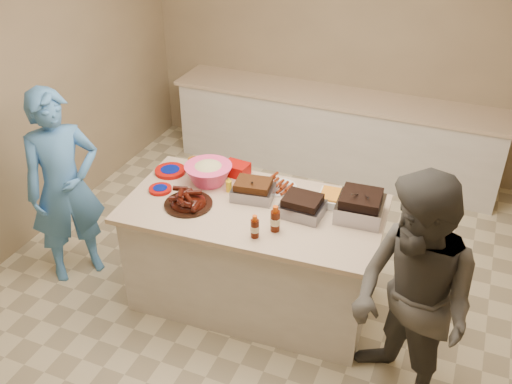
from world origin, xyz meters
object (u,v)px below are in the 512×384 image
at_px(rib_platter, 189,205).
at_px(bbq_bottle_a, 255,237).
at_px(bbq_bottle_b, 275,230).
at_px(guest_blue, 81,269).
at_px(roasting_pan, 359,217).
at_px(coleslaw_bowl, 209,182).
at_px(island, 254,298).
at_px(plastic_cup, 195,169).
at_px(mustard_bottle, 229,191).

distance_m(rib_platter, bbq_bottle_a, 0.63).
bearing_deg(bbq_bottle_b, guest_blue, -179.54).
bearing_deg(guest_blue, bbq_bottle_b, -52.44).
xyz_separation_m(roasting_pan, coleslaw_bowl, (-1.22, 0.02, 0.00)).
relative_size(island, roasting_pan, 5.85).
bearing_deg(bbq_bottle_b, plastic_cup, 149.03).
distance_m(bbq_bottle_b, plastic_cup, 1.07).
height_order(island, bbq_bottle_a, bbq_bottle_a).
xyz_separation_m(coleslaw_bowl, guest_blue, (-1.09, -0.42, -0.91)).
xyz_separation_m(roasting_pan, bbq_bottle_b, (-0.50, -0.39, 0.00)).
xyz_separation_m(island, plastic_cup, (-0.67, 0.33, 0.91)).
xyz_separation_m(island, roasting_pan, (0.75, 0.17, 0.91)).
distance_m(rib_platter, coleslaw_bowl, 0.35).
distance_m(bbq_bottle_b, mustard_bottle, 0.61).
relative_size(coleslaw_bowl, bbq_bottle_a, 2.17).
height_order(rib_platter, plastic_cup, rib_platter).
bearing_deg(coleslaw_bowl, mustard_bottle, -17.31).
bearing_deg(plastic_cup, island, -26.73).
distance_m(island, bbq_bottle_b, 0.96).
bearing_deg(bbq_bottle_b, island, 139.50).
xyz_separation_m(rib_platter, bbq_bottle_a, (0.61, -0.17, 0.00)).
relative_size(coleslaw_bowl, guest_blue, 0.22).
xyz_separation_m(island, coleslaw_bowl, (-0.46, 0.19, 0.91)).
bearing_deg(rib_platter, guest_blue, -176.50).
height_order(island, bbq_bottle_b, bbq_bottle_b).
height_order(rib_platter, bbq_bottle_b, bbq_bottle_b).
bearing_deg(coleslaw_bowl, guest_blue, -158.89).
relative_size(rib_platter, plastic_cup, 3.46).
height_order(rib_platter, coleslaw_bowl, coleslaw_bowl).
height_order(coleslaw_bowl, bbq_bottle_a, coleslaw_bowl).
bearing_deg(coleslaw_bowl, bbq_bottle_a, -40.76).
distance_m(island, roasting_pan, 1.19).
relative_size(coleslaw_bowl, bbq_bottle_b, 1.90).
xyz_separation_m(roasting_pan, bbq_bottle_a, (-0.60, -0.51, 0.00)).
bearing_deg(bbq_bottle_a, island, 114.13).
relative_size(bbq_bottle_b, guest_blue, 0.12).
bearing_deg(guest_blue, island, -44.45).
height_order(coleslaw_bowl, bbq_bottle_b, coleslaw_bowl).
relative_size(roasting_pan, guest_blue, 0.19).
height_order(island, coleslaw_bowl, coleslaw_bowl).
relative_size(bbq_bottle_a, bbq_bottle_b, 0.87).
height_order(coleslaw_bowl, guest_blue, coleslaw_bowl).
bearing_deg(rib_platter, plastic_cup, 112.83).
distance_m(bbq_bottle_a, mustard_bottle, 0.62).
distance_m(rib_platter, roasting_pan, 1.26).
xyz_separation_m(rib_platter, bbq_bottle_b, (0.71, -0.05, 0.00)).
relative_size(roasting_pan, mustard_bottle, 2.63).
relative_size(mustard_bottle, plastic_cup, 1.19).
distance_m(roasting_pan, guest_blue, 2.51).
distance_m(island, guest_blue, 1.57).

